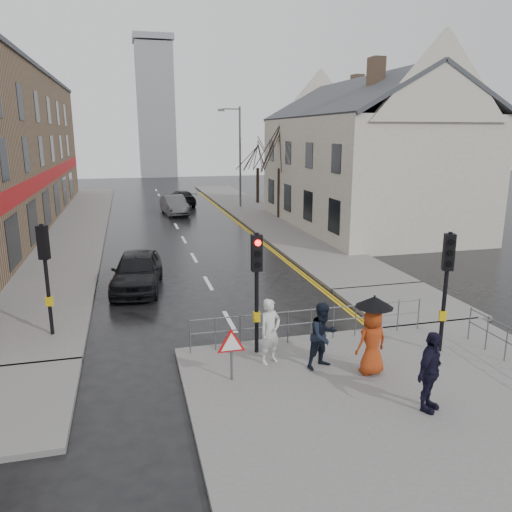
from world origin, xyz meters
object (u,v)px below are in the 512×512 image
car_parked (137,271)px  pedestrian_with_umbrella (373,332)px  pedestrian_a (270,331)px  pedestrian_d (430,372)px  car_mid (174,205)px  pedestrian_b (323,335)px

car_parked → pedestrian_with_umbrella: bearing=-51.2°
pedestrian_a → pedestrian_with_umbrella: pedestrian_with_umbrella is taller
pedestrian_d → car_parked: size_ratio=0.41×
pedestrian_d → car_mid: bearing=60.8°
pedestrian_d → car_parked: (-5.95, 11.02, -0.29)m
pedestrian_b → pedestrian_d: 2.92m
pedestrian_with_umbrella → pedestrian_d: 1.94m
pedestrian_a → pedestrian_d: size_ratio=0.97×
pedestrian_with_umbrella → car_mid: size_ratio=0.47×
pedestrian_b → pedestrian_with_umbrella: (1.06, -0.64, 0.24)m
pedestrian_b → pedestrian_with_umbrella: size_ratio=0.85×
pedestrian_a → pedestrian_b: (1.25, -0.59, -0.00)m
pedestrian_d → car_parked: pedestrian_d is taller
pedestrian_b → pedestrian_d: (1.46, -2.52, 0.04)m
pedestrian_d → pedestrian_b: bearing=85.7°
car_parked → car_mid: (3.23, 18.71, -0.04)m
pedestrian_with_umbrella → pedestrian_d: pedestrian_with_umbrella is taller
car_parked → pedestrian_b: bearing=-54.6°
pedestrian_b → pedestrian_with_umbrella: pedestrian_with_umbrella is taller
pedestrian_b → pedestrian_with_umbrella: 1.26m
pedestrian_b → pedestrian_with_umbrella: bearing=-50.5°
pedestrian_d → car_mid: pedestrian_d is taller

